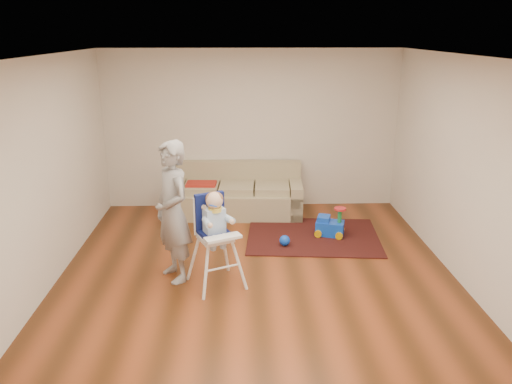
{
  "coord_description": "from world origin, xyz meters",
  "views": [
    {
      "loc": [
        -0.21,
        -5.66,
        2.97
      ],
      "look_at": [
        0.0,
        0.4,
        1.0
      ],
      "focal_mm": 35.0,
      "sensor_mm": 36.0,
      "label": 1
    }
  ],
  "objects_px": {
    "side_table": "(188,199)",
    "ride_on_toy": "(330,221)",
    "sofa": "(237,190)",
    "toy_ball": "(285,240)",
    "high_chair": "(215,241)",
    "adult": "(173,212)"
  },
  "relations": [
    {
      "from": "side_table",
      "to": "toy_ball",
      "type": "height_order",
      "value": "side_table"
    },
    {
      "from": "high_chair",
      "to": "adult",
      "type": "relative_size",
      "value": 0.68
    },
    {
      "from": "ride_on_toy",
      "to": "toy_ball",
      "type": "relative_size",
      "value": 2.93
    },
    {
      "from": "ride_on_toy",
      "to": "sofa",
      "type": "bearing_deg",
      "value": 161.45
    },
    {
      "from": "ride_on_toy",
      "to": "adult",
      "type": "bearing_deg",
      "value": -132.61
    },
    {
      "from": "sofa",
      "to": "side_table",
      "type": "height_order",
      "value": "sofa"
    },
    {
      "from": "ride_on_toy",
      "to": "high_chair",
      "type": "height_order",
      "value": "high_chair"
    },
    {
      "from": "sofa",
      "to": "adult",
      "type": "height_order",
      "value": "adult"
    },
    {
      "from": "sofa",
      "to": "side_table",
      "type": "bearing_deg",
      "value": 175.96
    },
    {
      "from": "ride_on_toy",
      "to": "high_chair",
      "type": "xyz_separation_m",
      "value": [
        -1.65,
        -1.47,
        0.34
      ]
    },
    {
      "from": "ride_on_toy",
      "to": "adult",
      "type": "relative_size",
      "value": 0.26
    },
    {
      "from": "side_table",
      "to": "ride_on_toy",
      "type": "height_order",
      "value": "same"
    },
    {
      "from": "sofa",
      "to": "ride_on_toy",
      "type": "distance_m",
      "value": 1.74
    },
    {
      "from": "side_table",
      "to": "ride_on_toy",
      "type": "xyz_separation_m",
      "value": [
        2.24,
        -1.11,
        0.01
      ]
    },
    {
      "from": "sofa",
      "to": "high_chair",
      "type": "height_order",
      "value": "high_chair"
    },
    {
      "from": "sofa",
      "to": "toy_ball",
      "type": "xyz_separation_m",
      "value": [
        0.69,
        -1.38,
        -0.33
      ]
    },
    {
      "from": "ride_on_toy",
      "to": "adult",
      "type": "distance_m",
      "value": 2.59
    },
    {
      "from": "sofa",
      "to": "toy_ball",
      "type": "relative_size",
      "value": 14.35
    },
    {
      "from": "ride_on_toy",
      "to": "side_table",
      "type": "bearing_deg",
      "value": 170.67
    },
    {
      "from": "sofa",
      "to": "high_chair",
      "type": "xyz_separation_m",
      "value": [
        -0.25,
        -2.47,
        0.16
      ]
    },
    {
      "from": "side_table",
      "to": "toy_ball",
      "type": "xyz_separation_m",
      "value": [
        1.52,
        -1.48,
        -0.14
      ]
    },
    {
      "from": "side_table",
      "to": "ride_on_toy",
      "type": "distance_m",
      "value": 2.5
    }
  ]
}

